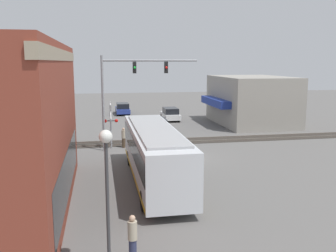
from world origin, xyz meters
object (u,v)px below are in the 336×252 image
(pedestrian_at_crossing, at_px, (124,138))
(parked_car_blue, at_px, (123,109))
(parked_car_silver, at_px, (157,125))
(city_bus, at_px, (154,152))
(crossing_signal, at_px, (111,121))
(streetlamp, at_px, (107,188))
(pedestrian_by_lamp, at_px, (133,238))
(parked_car_white, at_px, (170,114))

(pedestrian_at_crossing, bearing_deg, parked_car_blue, -3.36)
(pedestrian_at_crossing, bearing_deg, parked_car_silver, -30.52)
(city_bus, xyz_separation_m, parked_car_blue, (29.83, 0.00, -1.11))
(crossing_signal, xyz_separation_m, streetlamp, (-18.47, 0.70, 0.62))
(pedestrian_by_lamp, bearing_deg, parked_car_blue, -3.09)
(parked_car_blue, xyz_separation_m, pedestrian_at_crossing, (-20.47, 1.20, 0.15))
(city_bus, relative_size, pedestrian_at_crossing, 7.25)
(crossing_signal, xyz_separation_m, parked_car_silver, (6.52, -4.82, -1.63))
(parked_car_silver, height_order, pedestrian_at_crossing, pedestrian_at_crossing)
(parked_car_white, relative_size, pedestrian_at_crossing, 2.74)
(parked_car_silver, bearing_deg, crossing_signal, 143.53)
(parked_car_silver, bearing_deg, streetlamp, 167.53)
(crossing_signal, distance_m, parked_car_white, 16.01)
(parked_car_blue, height_order, pedestrian_by_lamp, pedestrian_by_lamp)
(crossing_signal, bearing_deg, parked_car_white, -28.56)
(parked_car_white, xyz_separation_m, parked_car_blue, (6.55, 5.40, -0.01))
(parked_car_silver, distance_m, parked_car_white, 7.98)
(pedestrian_at_crossing, bearing_deg, streetlamp, 174.69)
(city_bus, bearing_deg, pedestrian_at_crossing, 7.32)
(streetlamp, relative_size, pedestrian_at_crossing, 2.91)
(parked_car_silver, xyz_separation_m, parked_car_blue, (14.02, 2.60, 0.03))
(streetlamp, xyz_separation_m, pedestrian_at_crossing, (18.54, -1.72, -2.06))
(streetlamp, relative_size, parked_car_silver, 1.04)
(parked_car_blue, bearing_deg, crossing_signal, 173.83)
(parked_car_blue, bearing_deg, parked_car_white, -140.49)
(parked_car_white, bearing_deg, parked_car_blue, 39.51)
(pedestrian_by_lamp, bearing_deg, crossing_signal, 0.44)
(parked_car_blue, bearing_deg, pedestrian_by_lamp, 176.91)
(parked_car_white, bearing_deg, city_bus, 166.94)
(parked_car_white, relative_size, pedestrian_by_lamp, 2.65)
(city_bus, distance_m, parked_car_silver, 16.06)
(parked_car_white, height_order, pedestrian_by_lamp, pedestrian_by_lamp)
(parked_car_white, distance_m, pedestrian_by_lamp, 32.91)
(streetlamp, height_order, parked_car_silver, streetlamp)
(parked_car_white, distance_m, parked_car_blue, 8.49)
(city_bus, xyz_separation_m, parked_car_white, (23.29, -5.40, -1.10))
(streetlamp, bearing_deg, parked_car_blue, -4.29)
(streetlamp, relative_size, parked_car_white, 1.06)
(crossing_signal, height_order, pedestrian_at_crossing, crossing_signal)
(crossing_signal, bearing_deg, streetlamp, 177.82)
(parked_car_blue, xyz_separation_m, pedestrian_by_lamp, (-38.59, 2.08, 0.19))
(city_bus, bearing_deg, parked_car_white, -13.06)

